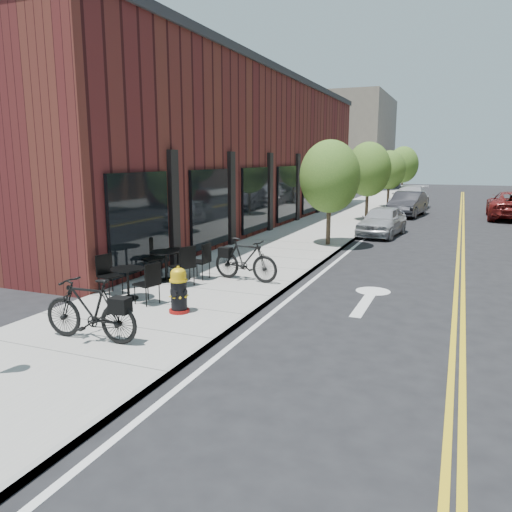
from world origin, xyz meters
The scene contains 18 objects.
ground centered at (0.00, 0.00, 0.00)m, with size 120.00×120.00×0.00m, color black.
sidewalk_near centered at (-2.00, 10.00, 0.06)m, with size 4.00×70.00×0.12m, color #9E9B93.
building_near centered at (-6.50, 14.00, 3.50)m, with size 5.00×28.00×7.00m, color #4E1919.
bg_building_left centered at (-8.00, 48.00, 5.00)m, with size 8.00×14.00×10.00m, color #726656.
tree_near_a centered at (-0.60, 9.00, 2.60)m, with size 2.20×2.20×3.81m.
tree_near_b centered at (-0.60, 17.00, 2.71)m, with size 2.30×2.30×3.98m.
tree_near_c centered at (-0.60, 25.00, 2.53)m, with size 2.10×2.10×3.67m.
tree_near_d centered at (-0.60, 33.00, 2.79)m, with size 2.40×2.40×4.11m.
fire_hydrant centered at (-1.37, -0.38, 0.58)m, with size 0.46×0.46×0.97m.
bicycle_left centered at (-1.94, -2.37, 0.68)m, with size 0.53×1.87×1.12m, color black.
bicycle_right centered at (-1.19, 2.66, 0.68)m, with size 0.52×1.86×1.12m, color black.
bistro_set_a centered at (-2.95, 0.06, 0.59)m, with size 1.77×0.91×0.93m.
bistro_set_b centered at (-3.09, 1.86, 0.63)m, with size 1.91×1.15×1.01m.
bistro_set_c centered at (-3.05, 2.40, 0.60)m, with size 1.77×0.78×0.96m.
parked_car_a centered at (0.82, 12.69, 0.64)m, with size 1.51×3.75×1.28m, color #A0A2A8.
parked_car_b centered at (1.07, 20.81, 0.70)m, with size 1.48×4.25×1.40m, color black.
parked_car_c centered at (0.80, 24.80, 0.76)m, with size 2.13×5.25×1.52m, color silver.
parked_car_far centered at (6.51, 21.57, 0.75)m, with size 2.50×5.43×1.51m, color maroon.
Camera 1 is at (3.86, -8.95, 3.24)m, focal length 35.00 mm.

